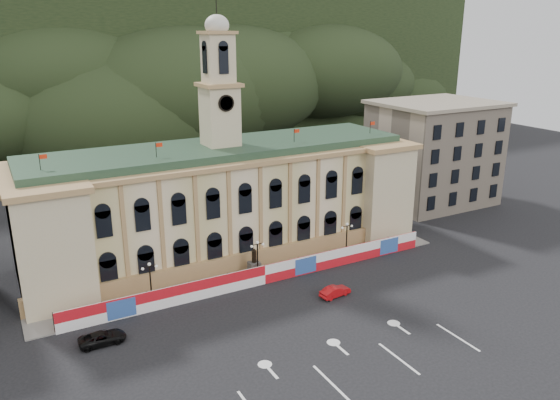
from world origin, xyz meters
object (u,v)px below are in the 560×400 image
statue (254,266)px  black_suv (102,338)px  red_sedan (335,291)px  lamp_center (258,256)px

statue → black_suv: 22.17m
statue → red_sedan: (5.91, -10.12, -0.53)m
statue → lamp_center: lamp_center is taller
statue → red_sedan: size_ratio=0.90×
lamp_center → black_suv: size_ratio=1.07×
lamp_center → black_suv: bearing=-163.5°
black_suv → red_sedan: bearing=-95.2°
red_sedan → black_suv: bearing=76.8°
lamp_center → red_sedan: (5.91, -9.12, -2.41)m
red_sedan → lamp_center: bearing=25.9°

